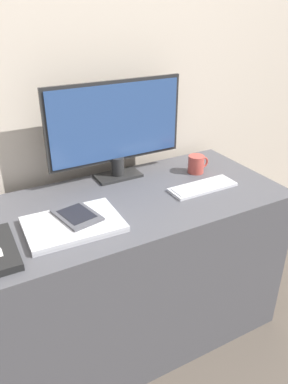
% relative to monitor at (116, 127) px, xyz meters
% --- Properties ---
extents(ground_plane, '(10.00, 10.00, 0.00)m').
position_rel_monitor_xyz_m(ground_plane, '(-0.09, -0.42, -0.93)').
color(ground_plane, brown).
extents(wall_back, '(3.60, 0.05, 2.40)m').
position_rel_monitor_xyz_m(wall_back, '(-0.09, 0.16, 0.27)').
color(wall_back, beige).
rests_on(wall_back, ground_plane).
extents(desk, '(1.34, 0.58, 0.71)m').
position_rel_monitor_xyz_m(desk, '(-0.09, -0.22, -0.58)').
color(desk, '#4C4C51').
rests_on(desk, ground_plane).
extents(monitor, '(0.61, 0.11, 0.42)m').
position_rel_monitor_xyz_m(monitor, '(0.00, 0.00, 0.00)').
color(monitor, '#262626').
rests_on(monitor, desk).
extents(keyboard, '(0.29, 0.10, 0.01)m').
position_rel_monitor_xyz_m(keyboard, '(0.26, -0.28, -0.22)').
color(keyboard, silver).
rests_on(keyboard, desk).
extents(laptop, '(0.34, 0.24, 0.02)m').
position_rel_monitor_xyz_m(laptop, '(-0.31, -0.30, -0.22)').
color(laptop, '#BCBCC1').
rests_on(laptop, desk).
extents(ereader, '(0.15, 0.19, 0.01)m').
position_rel_monitor_xyz_m(ereader, '(-0.29, -0.27, -0.20)').
color(ereader, '#4C4C51').
rests_on(ereader, laptop).
extents(coffee_mug, '(0.10, 0.07, 0.08)m').
position_rel_monitor_xyz_m(coffee_mug, '(0.33, -0.13, -0.19)').
color(coffee_mug, '#B7473D').
rests_on(coffee_mug, desk).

